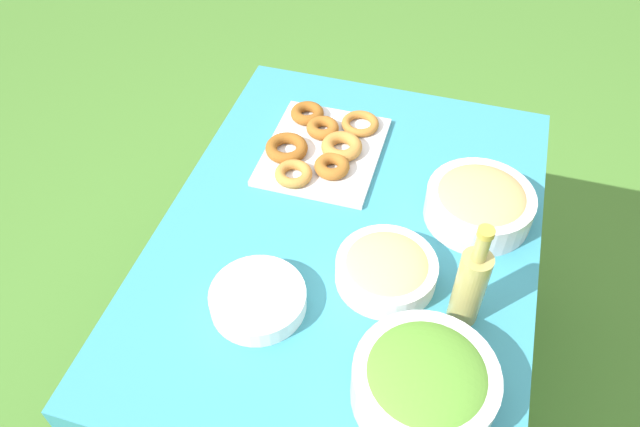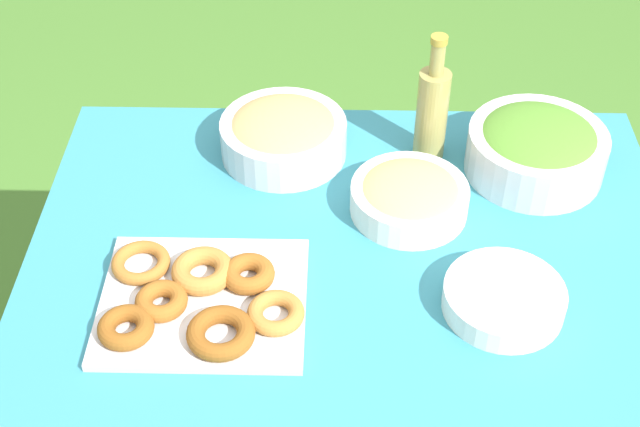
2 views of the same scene
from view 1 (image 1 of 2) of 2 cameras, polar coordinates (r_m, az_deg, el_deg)
The scene contains 8 objects.
ground_plane at distance 2.23m, azimuth 1.85°, elevation -15.05°, with size 14.00×14.00×0.00m, color #477A2D.
picnic_table at distance 1.66m, azimuth 2.40°, elevation -4.18°, with size 1.27×0.94×0.78m.
salad_bowl at distance 1.29m, azimuth 9.55°, elevation -14.94°, with size 0.29×0.29×0.12m.
pasta_bowl at distance 1.47m, azimuth 6.09°, elevation -5.05°, with size 0.24×0.24×0.08m.
donut_platter at distance 1.78m, azimuth 0.13°, elevation 6.15°, with size 0.40×0.32×0.05m.
plate_stack at distance 1.43m, azimuth -5.69°, elevation -7.82°, with size 0.22×0.22×0.05m.
olive_oil_bottle at distance 1.37m, azimuth 13.58°, elevation -6.38°, with size 0.07×0.07×0.29m.
bread_bowl at distance 1.63m, azimuth 14.39°, elevation 0.98°, with size 0.27×0.27×0.10m.
Camera 1 is at (1.01, 0.22, 1.97)m, focal length 35.00 mm.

